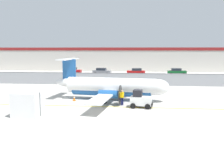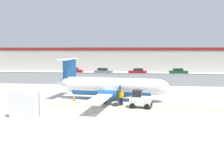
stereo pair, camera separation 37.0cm
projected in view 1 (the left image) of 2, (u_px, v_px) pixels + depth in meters
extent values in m
plane|color=#BCB7AD|center=(102.00, 111.00, 24.58)|extent=(140.00, 140.00, 0.00)
cube|color=yellow|center=(104.00, 107.00, 26.55)|extent=(84.00, 0.20, 0.01)
cube|color=gray|center=(116.00, 79.00, 42.18)|extent=(98.00, 0.04, 2.00)
cylinder|color=slate|center=(116.00, 73.00, 42.03)|extent=(98.00, 0.10, 0.10)
cube|color=#38383A|center=(121.00, 77.00, 53.64)|extent=(98.00, 17.00, 0.12)
cube|color=beige|center=(125.00, 59.00, 71.42)|extent=(91.00, 8.00, 6.50)
cube|color=maroon|center=(124.00, 49.00, 67.09)|extent=(91.00, 0.20, 0.80)
cylinder|color=white|center=(111.00, 86.00, 29.83)|extent=(10.76, 3.17, 1.90)
ellipsoid|color=white|center=(158.00, 87.00, 28.62)|extent=(2.65, 2.09, 1.80)
ellipsoid|color=white|center=(68.00, 83.00, 31.01)|extent=(3.10, 1.40, 1.05)
cylinder|color=#1E5193|center=(111.00, 90.00, 29.90)|extent=(9.63, 2.62, 1.48)
cube|color=white|center=(112.00, 90.00, 29.88)|extent=(3.52, 16.08, 0.18)
cylinder|color=#1E5193|center=(118.00, 87.00, 32.35)|extent=(2.29, 1.16, 0.90)
cone|color=black|center=(127.00, 87.00, 32.10)|extent=(0.50, 0.49, 0.44)
cylinder|color=#262626|center=(128.00, 87.00, 32.07)|extent=(0.29, 2.09, 2.10)
cylinder|color=#1E5193|center=(109.00, 94.00, 27.33)|extent=(2.29, 1.16, 0.90)
cone|color=black|center=(119.00, 95.00, 27.08)|extent=(0.50, 0.49, 0.44)
cylinder|color=#262626|center=(120.00, 95.00, 27.05)|extent=(0.29, 2.09, 2.10)
cube|color=#1E5193|center=(69.00, 72.00, 30.76)|extent=(1.71, 0.38, 3.10)
cube|color=white|center=(68.00, 59.00, 30.57)|extent=(1.67, 4.90, 0.14)
cylinder|color=#59595B|center=(142.00, 95.00, 29.15)|extent=(0.16, 0.16, 0.97)
cylinder|color=black|center=(142.00, 99.00, 29.22)|extent=(0.62, 0.29, 0.60)
cylinder|color=#59595B|center=(113.00, 90.00, 32.15)|extent=(0.16, 0.16, 0.90)
cylinder|color=black|center=(113.00, 94.00, 32.22)|extent=(0.78, 0.31, 0.76)
cylinder|color=#59595B|center=(104.00, 96.00, 27.88)|extent=(0.16, 0.16, 0.90)
cylinder|color=black|center=(104.00, 100.00, 27.95)|extent=(0.78, 0.31, 0.76)
cube|color=silver|center=(141.00, 101.00, 26.00)|extent=(2.33, 1.40, 0.90)
cube|color=black|center=(138.00, 93.00, 25.97)|extent=(1.03, 1.12, 0.70)
cube|color=black|center=(152.00, 104.00, 25.77)|extent=(0.31, 1.11, 0.30)
cylinder|color=black|center=(149.00, 104.00, 26.46)|extent=(0.58, 0.26, 0.56)
cylinder|color=black|center=(148.00, 107.00, 25.31)|extent=(0.58, 0.26, 0.56)
cylinder|color=black|center=(135.00, 103.00, 26.81)|extent=(0.58, 0.26, 0.56)
cylinder|color=black|center=(133.00, 106.00, 25.66)|extent=(0.58, 0.26, 0.56)
cylinder|color=#191E4C|center=(121.00, 102.00, 27.06)|extent=(0.23, 0.23, 0.85)
cylinder|color=#191E4C|center=(123.00, 101.00, 27.19)|extent=(0.23, 0.23, 0.85)
cylinder|color=yellow|center=(122.00, 95.00, 27.02)|extent=(0.48, 0.48, 0.60)
cylinder|color=yellow|center=(120.00, 95.00, 26.88)|extent=(0.14, 0.14, 0.55)
cylinder|color=yellow|center=(124.00, 94.00, 27.15)|extent=(0.14, 0.14, 0.55)
sphere|color=tan|center=(122.00, 91.00, 26.96)|extent=(0.22, 0.22, 0.22)
cube|color=silver|center=(28.00, 104.00, 22.71)|extent=(2.51, 2.13, 2.20)
cube|color=#333338|center=(28.00, 104.00, 22.71)|extent=(2.44, 0.22, 2.20)
cube|color=orange|center=(74.00, 101.00, 29.53)|extent=(0.36, 0.36, 0.04)
cone|color=orange|center=(74.00, 98.00, 29.48)|extent=(0.28, 0.28, 0.60)
cylinder|color=white|center=(74.00, 97.00, 29.47)|extent=(0.17, 0.17, 0.08)
cube|color=orange|center=(97.00, 95.00, 33.18)|extent=(0.36, 0.36, 0.04)
cone|color=orange|center=(97.00, 93.00, 33.13)|extent=(0.28, 0.28, 0.60)
cylinder|color=white|center=(97.00, 92.00, 33.12)|extent=(0.17, 0.17, 0.08)
cube|color=red|center=(73.00, 71.00, 60.08)|extent=(4.20, 1.70, 0.80)
cube|color=#262D38|center=(72.00, 69.00, 60.00)|extent=(2.20, 1.56, 0.56)
cylinder|color=black|center=(79.00, 72.00, 60.87)|extent=(0.60, 0.20, 0.60)
cylinder|color=black|center=(77.00, 73.00, 59.10)|extent=(0.60, 0.20, 0.60)
cylinder|color=black|center=(68.00, 72.00, 61.15)|extent=(0.60, 0.20, 0.60)
cylinder|color=black|center=(66.00, 73.00, 59.38)|extent=(0.60, 0.20, 0.60)
cube|color=gray|center=(102.00, 72.00, 58.48)|extent=(4.38, 2.22, 0.80)
cube|color=#262D38|center=(101.00, 69.00, 58.42)|extent=(2.38, 1.83, 0.56)
cylinder|color=black|center=(109.00, 73.00, 59.09)|extent=(0.62, 0.27, 0.60)
cylinder|color=black|center=(107.00, 74.00, 57.35)|extent=(0.62, 0.27, 0.60)
cylinder|color=black|center=(97.00, 73.00, 59.71)|extent=(0.62, 0.27, 0.60)
cylinder|color=black|center=(95.00, 74.00, 57.97)|extent=(0.62, 0.27, 0.60)
cube|color=red|center=(136.00, 72.00, 57.62)|extent=(4.27, 1.88, 0.80)
cube|color=#262D38|center=(137.00, 69.00, 57.50)|extent=(2.26, 1.65, 0.56)
cylinder|color=black|center=(130.00, 74.00, 56.98)|extent=(0.61, 0.23, 0.60)
cylinder|color=black|center=(130.00, 73.00, 58.74)|extent=(0.61, 0.23, 0.60)
cylinder|color=black|center=(142.00, 74.00, 56.58)|extent=(0.61, 0.23, 0.60)
cylinder|color=black|center=(142.00, 73.00, 58.35)|extent=(0.61, 0.23, 0.60)
cube|color=#19662D|center=(177.00, 72.00, 57.56)|extent=(4.22, 1.75, 0.80)
cube|color=#262D38|center=(176.00, 69.00, 57.48)|extent=(2.22, 1.59, 0.56)
cylinder|color=black|center=(182.00, 73.00, 58.33)|extent=(0.60, 0.21, 0.60)
cylinder|color=black|center=(184.00, 74.00, 56.56)|extent=(0.60, 0.21, 0.60)
cylinder|color=black|center=(170.00, 73.00, 58.64)|extent=(0.60, 0.21, 0.60)
cylinder|color=black|center=(171.00, 74.00, 56.87)|extent=(0.60, 0.21, 0.60)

